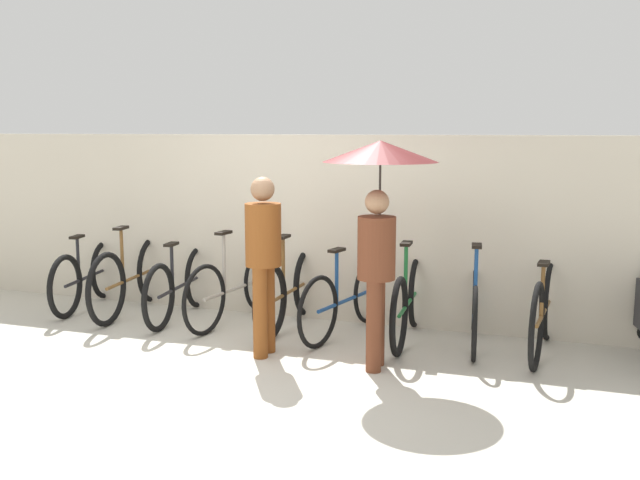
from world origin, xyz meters
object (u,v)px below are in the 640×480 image
object	(u,v)px
parked_bicycle_8	(543,311)
pedestrian_center	(379,191)
parked_bicycle_4	(290,290)
parked_bicycle_3	(235,287)
parked_bicycle_7	(474,307)
pedestrian_leading	(263,253)
parked_bicycle_2	(180,285)
parked_bicycle_5	(346,298)
parked_bicycle_6	(408,301)
parked_bicycle_0	(87,276)
parked_bicycle_1	(132,277)

from	to	relation	value
parked_bicycle_8	pedestrian_center	bearing A→B (deg)	125.04
parked_bicycle_4	parked_bicycle_8	distance (m)	2.49
parked_bicycle_3	parked_bicycle_7	bearing A→B (deg)	-82.83
pedestrian_leading	pedestrian_center	size ratio (longest dim) A/B	0.84
parked_bicycle_2	parked_bicycle_8	xyz separation A→B (m)	(3.73, 0.00, 0.03)
parked_bicycle_3	parked_bicycle_5	distance (m)	1.25
parked_bicycle_4	parked_bicycle_6	world-z (taller)	parked_bicycle_6
parked_bicycle_7	parked_bicycle_8	distance (m)	0.63
parked_bicycle_0	parked_bicycle_1	xyz separation A→B (m)	(0.62, -0.03, 0.04)
parked_bicycle_3	pedestrian_leading	size ratio (longest dim) A/B	1.12
parked_bicycle_0	parked_bicycle_3	distance (m)	1.87
parked_bicycle_3	pedestrian_center	size ratio (longest dim) A/B	0.94
pedestrian_leading	parked_bicycle_5	bearing A→B (deg)	59.10
pedestrian_center	parked_bicycle_0	bearing A→B (deg)	161.45
parked_bicycle_5	parked_bicycle_7	world-z (taller)	parked_bicycle_5
parked_bicycle_2	pedestrian_center	size ratio (longest dim) A/B	0.89
parked_bicycle_7	parked_bicycle_8	world-z (taller)	parked_bicycle_8
parked_bicycle_2	parked_bicycle_4	xyz separation A→B (m)	(1.24, 0.08, 0.02)
parked_bicycle_2	parked_bicycle_5	bearing A→B (deg)	-96.21
parked_bicycle_6	parked_bicycle_4	bearing A→B (deg)	84.25
parked_bicycle_5	parked_bicycle_7	bearing A→B (deg)	-74.07
parked_bicycle_3	parked_bicycle_8	bearing A→B (deg)	-84.45
parked_bicycle_2	parked_bicycle_6	size ratio (longest dim) A/B	1.00
parked_bicycle_5	pedestrian_center	distance (m)	1.50
parked_bicycle_0	pedestrian_leading	bearing A→B (deg)	-119.82
parked_bicycle_3	parked_bicycle_6	world-z (taller)	parked_bicycle_6
parked_bicycle_3	parked_bicycle_4	size ratio (longest dim) A/B	1.02
parked_bicycle_3	parked_bicycle_6	size ratio (longest dim) A/B	1.04
parked_bicycle_4	parked_bicycle_5	xyz separation A→B (m)	(0.62, -0.07, -0.02)
parked_bicycle_8	pedestrian_center	xyz separation A→B (m)	(-1.34, -0.80, 1.11)
parked_bicycle_4	parked_bicycle_6	xyz separation A→B (m)	(1.24, -0.06, -0.00)
parked_bicycle_5	parked_bicycle_6	xyz separation A→B (m)	(0.62, 0.01, 0.01)
parked_bicycle_4	pedestrian_center	world-z (taller)	pedestrian_center
parked_bicycle_1	parked_bicycle_3	distance (m)	1.25
parked_bicycle_2	pedestrian_leading	distance (m)	1.72
parked_bicycle_0	parked_bicycle_5	size ratio (longest dim) A/B	0.96
parked_bicycle_5	pedestrian_center	xyz separation A→B (m)	(0.53, -0.80, 1.15)
parked_bicycle_0	pedestrian_center	xyz separation A→B (m)	(3.64, -0.85, 1.15)
parked_bicycle_0	parked_bicycle_6	xyz separation A→B (m)	(3.73, -0.04, 0.02)
parked_bicycle_0	parked_bicycle_6	world-z (taller)	parked_bicycle_6
parked_bicycle_5	parked_bicycle_7	xyz separation A→B (m)	(1.24, 0.08, -0.00)
parked_bicycle_6	pedestrian_center	xyz separation A→B (m)	(-0.09, -0.82, 1.13)
pedestrian_center	parked_bicycle_1	bearing A→B (deg)	159.39
pedestrian_center	parked_bicycle_8	bearing A→B (deg)	25.46
parked_bicycle_7	parked_bicycle_8	xyz separation A→B (m)	(0.62, -0.08, 0.03)
parked_bicycle_7	parked_bicycle_6	bearing A→B (deg)	88.82
parked_bicycle_4	parked_bicycle_2	bearing A→B (deg)	93.81
parked_bicycle_1	parked_bicycle_4	bearing A→B (deg)	-95.16
pedestrian_leading	parked_bicycle_4	bearing A→B (deg)	96.42
parked_bicycle_1	parked_bicycle_7	world-z (taller)	parked_bicycle_7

